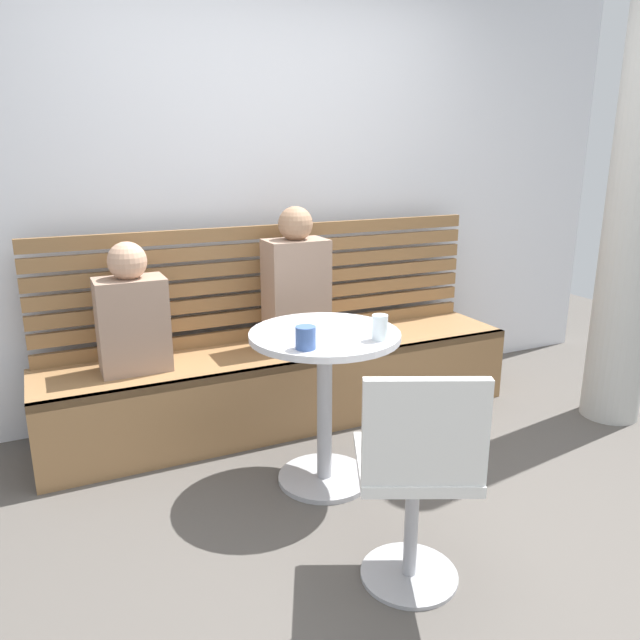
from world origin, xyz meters
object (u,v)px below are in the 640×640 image
(person_adult, at_px, (296,285))
(cup_water_clear, at_px, (380,327))
(booth_bench, at_px, (288,384))
(cup_mug_blue, at_px, (306,338))
(person_child_left, at_px, (132,315))
(cafe_table, at_px, (325,378))
(white_chair, at_px, (417,473))

(person_adult, xyz_separation_m, cup_water_clear, (-0.01, -0.92, -0.00))
(booth_bench, xyz_separation_m, cup_mug_blue, (-0.27, -0.87, 0.57))
(booth_bench, relative_size, person_child_left, 4.11)
(person_child_left, bearing_deg, cafe_table, -44.19)
(person_adult, height_order, cup_water_clear, person_adult)
(person_adult, bearing_deg, cafe_table, -103.22)
(white_chair, bearing_deg, cup_water_clear, 71.56)
(person_child_left, bearing_deg, booth_bench, -0.92)
(person_child_left, xyz_separation_m, cup_water_clear, (0.89, -0.91, 0.06))
(person_child_left, distance_m, cup_water_clear, 1.27)
(cafe_table, distance_m, person_adult, 0.79)
(white_chair, relative_size, cup_mug_blue, 8.95)
(booth_bench, bearing_deg, cup_mug_blue, -107.40)
(white_chair, distance_m, cup_water_clear, 0.72)
(cafe_table, height_order, cup_water_clear, cup_water_clear)
(cafe_table, distance_m, white_chair, 0.81)
(white_chair, bearing_deg, booth_bench, 84.67)
(booth_bench, height_order, cup_water_clear, cup_water_clear)
(cafe_table, bearing_deg, booth_bench, 81.70)
(white_chair, height_order, person_adult, person_adult)
(person_adult, bearing_deg, cup_mug_blue, -110.82)
(white_chair, distance_m, person_child_left, 1.69)
(cafe_table, relative_size, white_chair, 0.87)
(cafe_table, xyz_separation_m, person_adult, (0.17, 0.72, 0.28))
(person_child_left, xyz_separation_m, cup_mug_blue, (0.56, -0.89, 0.06))
(booth_bench, bearing_deg, cup_water_clear, -86.06)
(cafe_table, relative_size, person_child_left, 1.13)
(white_chair, relative_size, cup_water_clear, 7.73)
(booth_bench, bearing_deg, person_child_left, 179.08)
(cafe_table, height_order, person_adult, person_adult)
(cafe_table, height_order, cup_mug_blue, cup_mug_blue)
(white_chair, bearing_deg, cup_mug_blue, 101.96)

